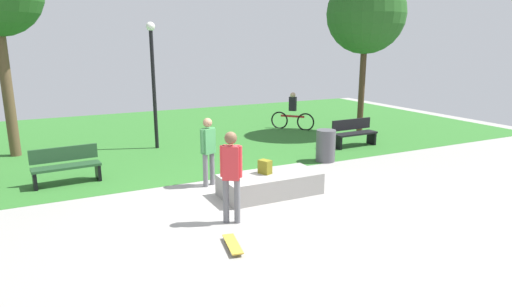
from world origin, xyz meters
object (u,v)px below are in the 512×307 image
(skateboard_by_ledge, at_px, (233,244))
(cyclist_on_bicycle, at_px, (293,114))
(skater_performing_trick, at_px, (231,170))
(tree_slender_maple, at_px, (366,14))
(concrete_ledge, at_px, (270,184))
(park_bench_far_right, at_px, (66,165))
(park_bench_by_oak, at_px, (354,132))
(trash_bin, at_px, (326,146))
(lamp_post, at_px, (153,73))
(skater_watching, at_px, (208,147))
(backpack_on_ledge, at_px, (265,167))

(skateboard_by_ledge, bearing_deg, cyclist_on_bicycle, 53.44)
(skater_performing_trick, xyz_separation_m, tree_slender_maple, (7.89, 5.78, 3.33))
(concrete_ledge, xyz_separation_m, cyclist_on_bicycle, (4.58, 6.57, 0.39))
(concrete_ledge, xyz_separation_m, park_bench_far_right, (-4.15, 2.99, 0.24))
(park_bench_by_oak, relative_size, trash_bin, 1.71)
(skater_performing_trick, relative_size, park_bench_far_right, 1.11)
(park_bench_far_right, relative_size, park_bench_by_oak, 1.01)
(skateboard_by_ledge, distance_m, cyclist_on_bicycle, 10.86)
(tree_slender_maple, height_order, trash_bin, tree_slender_maple)
(concrete_ledge, bearing_deg, cyclist_on_bicycle, 55.15)
(skateboard_by_ledge, relative_size, tree_slender_maple, 0.14)
(tree_slender_maple, height_order, lamp_post, tree_slender_maple)
(concrete_ledge, height_order, trash_bin, trash_bin)
(skater_watching, relative_size, cyclist_on_bicycle, 1.11)
(tree_slender_maple, bearing_deg, skater_performing_trick, -143.80)
(skateboard_by_ledge, distance_m, park_bench_far_right, 5.62)
(tree_slender_maple, bearing_deg, park_bench_by_oak, -134.38)
(trash_bin, bearing_deg, skater_performing_trick, -145.42)
(skater_watching, height_order, park_bench_far_right, skater_watching)
(park_bench_by_oak, relative_size, tree_slender_maple, 0.28)
(lamp_post, bearing_deg, concrete_ledge, -78.57)
(park_bench_by_oak, xyz_separation_m, cyclist_on_bicycle, (-0.28, 3.53, 0.15))
(backpack_on_ledge, relative_size, park_bench_by_oak, 0.20)
(park_bench_by_oak, bearing_deg, skateboard_by_ledge, -142.45)
(skater_watching, relative_size, trash_bin, 1.79)
(skater_performing_trick, bearing_deg, trash_bin, 34.58)
(skater_watching, bearing_deg, lamp_post, 91.72)
(park_bench_by_oak, distance_m, lamp_post, 6.91)
(backpack_on_ledge, bearing_deg, park_bench_far_right, 31.58)
(park_bench_far_right, distance_m, park_bench_by_oak, 9.01)
(park_bench_by_oak, bearing_deg, tree_slender_maple, 45.62)
(cyclist_on_bicycle, bearing_deg, trash_bin, -109.91)
(park_bench_far_right, bearing_deg, cyclist_on_bicycle, 22.32)
(skater_performing_trick, distance_m, skateboard_by_ledge, 1.50)
(concrete_ledge, relative_size, trash_bin, 2.43)
(skater_watching, xyz_separation_m, park_bench_far_right, (-3.11, 1.75, -0.50))
(skateboard_by_ledge, distance_m, tree_slender_maple, 11.59)
(tree_slender_maple, xyz_separation_m, trash_bin, (-3.57, -2.80, -3.94))
(concrete_ledge, xyz_separation_m, lamp_post, (-1.17, 5.77, 2.23))
(backpack_on_ledge, distance_m, skater_performing_trick, 1.88)
(skater_performing_trick, xyz_separation_m, lamp_post, (0.28, 6.89, 1.40))
(backpack_on_ledge, bearing_deg, tree_slender_maple, -77.91)
(backpack_on_ledge, bearing_deg, trash_bin, -81.99)
(park_bench_by_oak, xyz_separation_m, trash_bin, (-1.99, -1.18, -0.01))
(backpack_on_ledge, bearing_deg, lamp_post, -12.09)
(skater_watching, bearing_deg, park_bench_by_oak, 16.99)
(park_bench_far_right, relative_size, tree_slender_maple, 0.28)
(park_bench_far_right, height_order, lamp_post, lamp_post)
(tree_slender_maple, xyz_separation_m, cyclist_on_bicycle, (-1.86, 1.91, -3.78))
(lamp_post, bearing_deg, skateboard_by_ledge, -95.18)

